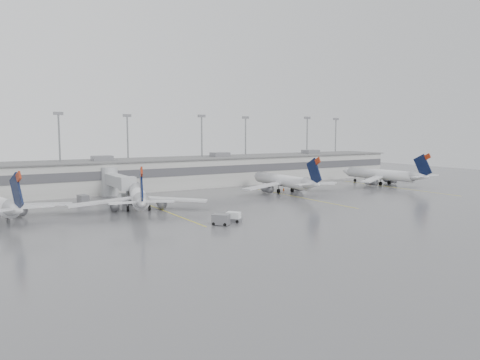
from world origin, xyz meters
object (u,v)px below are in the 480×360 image
jet_mid_left (138,195)px  baggage_tug (233,218)px  jet_mid_right (284,181)px  jet_far_right (384,174)px

jet_mid_left → baggage_tug: size_ratio=9.32×
jet_mid_left → jet_mid_right: jet_mid_right is taller
jet_mid_left → jet_mid_right: 41.98m
jet_mid_right → jet_far_right: (35.21, -1.61, -0.00)m
jet_mid_left → baggage_tug: bearing=-46.6°
jet_far_right → baggage_tug: bearing=-165.0°
jet_mid_left → jet_far_right: 76.82m
jet_mid_left → jet_mid_right: size_ratio=0.97×
jet_mid_right → baggage_tug: size_ratio=9.59×
jet_far_right → baggage_tug: jet_far_right is taller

